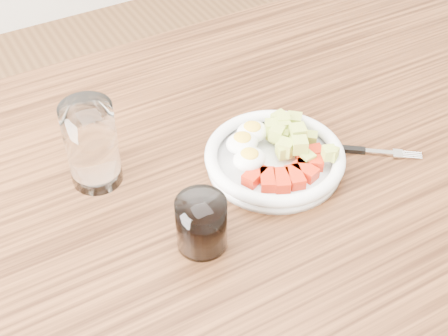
% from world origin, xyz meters
% --- Properties ---
extents(dining_table, '(1.50, 0.90, 0.77)m').
position_xyz_m(dining_table, '(0.00, 0.00, 0.67)').
color(dining_table, brown).
rests_on(dining_table, ground).
extents(bowl, '(0.22, 0.22, 0.06)m').
position_xyz_m(bowl, '(0.08, 0.01, 0.79)').
color(bowl, white).
rests_on(bowl, dining_table).
extents(fork, '(0.14, 0.11, 0.01)m').
position_xyz_m(fork, '(0.21, -0.03, 0.77)').
color(fork, black).
rests_on(fork, dining_table).
extents(water_glass, '(0.08, 0.08, 0.14)m').
position_xyz_m(water_glass, '(-0.17, 0.11, 0.84)').
color(water_glass, white).
rests_on(water_glass, dining_table).
extents(coffee_glass, '(0.07, 0.07, 0.08)m').
position_xyz_m(coffee_glass, '(-0.09, -0.08, 0.81)').
color(coffee_glass, white).
rests_on(coffee_glass, dining_table).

